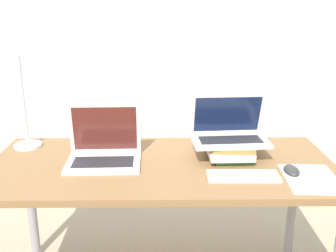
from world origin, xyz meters
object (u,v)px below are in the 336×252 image
(book_stack, at_px, (230,149))
(notepad, at_px, (311,179))
(desk_lamp, at_px, (29,53))
(mouse, at_px, (291,170))
(laptop_on_books, at_px, (229,132))
(wireless_keyboard, at_px, (243,176))
(laptop_left, at_px, (104,151))

(book_stack, relative_size, notepad, 0.92)
(notepad, bearing_deg, desk_lamp, 163.22)
(notepad, bearing_deg, mouse, 138.91)
(notepad, bearing_deg, laptop_on_books, 137.99)
(laptop_on_books, bearing_deg, mouse, -42.26)
(wireless_keyboard, height_order, desk_lamp, desk_lamp)
(laptop_on_books, relative_size, notepad, 1.27)
(book_stack, distance_m, desk_lamp, 1.05)
(mouse, bearing_deg, wireless_keyboard, -171.99)
(laptop_left, relative_size, book_stack, 1.29)
(wireless_keyboard, relative_size, desk_lamp, 0.48)
(laptop_left, bearing_deg, notepad, -13.43)
(wireless_keyboard, height_order, mouse, mouse)
(book_stack, xyz_separation_m, laptop_on_books, (-0.01, 0.02, 0.08))
(laptop_left, distance_m, desk_lamp, 0.58)
(book_stack, relative_size, wireless_keyboard, 0.87)
(laptop_on_books, height_order, wireless_keyboard, laptop_on_books)
(book_stack, distance_m, notepad, 0.40)
(book_stack, distance_m, mouse, 0.31)
(desk_lamp, bearing_deg, laptop_on_books, -6.13)
(book_stack, relative_size, laptop_on_books, 0.72)
(book_stack, bearing_deg, desk_lamp, 172.73)
(wireless_keyboard, distance_m, notepad, 0.28)
(mouse, xyz_separation_m, desk_lamp, (-1.18, 0.32, 0.46))
(mouse, relative_size, desk_lamp, 0.17)
(laptop_on_books, distance_m, desk_lamp, 1.01)
(laptop_on_books, relative_size, wireless_keyboard, 1.20)
(mouse, bearing_deg, laptop_left, 169.29)
(laptop_left, height_order, wireless_keyboard, laptop_left)
(notepad, bearing_deg, wireless_keyboard, 174.58)
(laptop_on_books, bearing_deg, notepad, -42.01)
(laptop_left, xyz_separation_m, laptop_on_books, (0.59, 0.06, 0.07))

